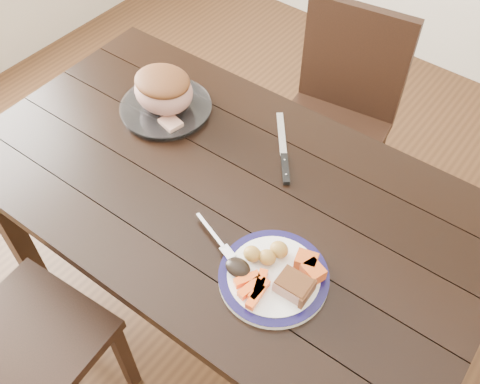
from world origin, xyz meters
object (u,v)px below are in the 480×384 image
Objects in this scene: roast_joint at (164,91)px; carving_knife at (284,160)px; pork_slice at (294,286)px; serving_platter at (166,109)px; dining_table at (224,205)px; fork at (217,239)px; chair_far at (337,111)px; dinner_plate at (274,277)px.

roast_joint reaches higher than carving_knife.
carving_knife is at bearing 127.70° from pork_slice.
dining_table is at bearing -21.29° from serving_platter.
roast_joint reaches higher than serving_platter.
roast_joint is (-0.48, 0.31, 0.06)m from fork.
chair_far is 10.92× the size of pork_slice.
roast_joint reaches higher than pork_slice.
chair_far is at bearing 109.45° from dinner_plate.
roast_joint is at bearing 158.71° from dining_table.
roast_joint is at bearing 0.00° from serving_platter.
carving_knife is at bearing 121.25° from dinner_plate.
fork is at bearing -32.86° from serving_platter.
serving_platter is at bearing 156.92° from pork_slice.
carving_knife is (0.45, 0.05, -0.00)m from serving_platter.
chair_far reaches higher than pork_slice.
pork_slice is at bearing -24.81° from dining_table.
dinner_plate is 0.74m from roast_joint.
roast_joint reaches higher than fork.
pork_slice is at bearing -4.76° from dinner_plate.
carving_knife is (0.10, -0.54, 0.23)m from chair_far.
pork_slice is 0.47m from carving_knife.
pork_slice reaches higher than carving_knife.
chair_far reaches higher than serving_platter.
carving_knife is at bearing 6.89° from roast_joint.
roast_joint is at bearing -122.12° from carving_knife.
roast_joint reaches higher than dining_table.
chair_far is 5.33× the size of fork.
dining_table is 6.21× the size of carving_knife.
dining_table is 0.43m from roast_joint.
serving_platter is at bearing 158.71° from dining_table.
chair_far reaches higher than roast_joint.
carving_knife is (-0.22, 0.36, -0.00)m from dinner_plate.
chair_far is at bearing 116.21° from fork.
chair_far reaches higher than dining_table.
serving_platter is at bearing 49.98° from chair_far.
dinner_plate is 3.39× the size of pork_slice.
dining_table is 19.09× the size of pork_slice.
dinner_plate is 0.96× the size of serving_platter.
serving_platter is 1.15× the size of carving_knife.
dinner_plate is at bearing 175.24° from pork_slice.
dining_table is 0.36m from dinner_plate.
fork is 0.37m from carving_knife.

